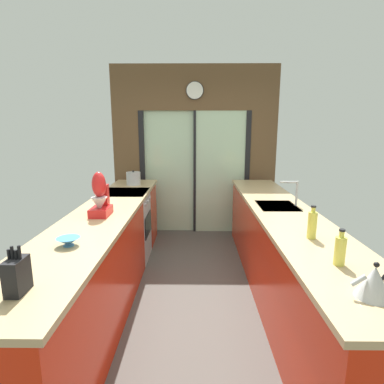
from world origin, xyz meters
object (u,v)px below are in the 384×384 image
(mixing_bowl, at_px, (68,241))
(knife_block, at_px, (17,275))
(soap_bottle_near, at_px, (340,250))
(soap_bottle_far, at_px, (312,224))
(kettle, at_px, (375,282))
(stock_pot, at_px, (133,178))
(oven_range, at_px, (126,226))
(stand_mixer, at_px, (100,199))

(mixing_bowl, distance_m, knife_block, 0.64)
(soap_bottle_near, xyz_separation_m, soap_bottle_far, (-0.00, 0.46, 0.01))
(mixing_bowl, distance_m, soap_bottle_far, 1.79)
(kettle, bearing_deg, mixing_bowl, 159.72)
(mixing_bowl, xyz_separation_m, knife_block, (0.00, -0.63, 0.06))
(soap_bottle_far, bearing_deg, stock_pot, 128.96)
(mixing_bowl, height_order, soap_bottle_near, soap_bottle_near)
(mixing_bowl, height_order, knife_block, knife_block)
(soap_bottle_near, bearing_deg, soap_bottle_far, 90.00)
(oven_range, xyz_separation_m, soap_bottle_near, (1.80, -2.15, 0.56))
(soap_bottle_near, relative_size, soap_bottle_far, 0.89)
(kettle, xyz_separation_m, soap_bottle_far, (-0.00, 0.83, 0.03))
(mixing_bowl, xyz_separation_m, kettle, (1.78, -0.66, 0.05))
(mixing_bowl, relative_size, knife_block, 0.64)
(kettle, bearing_deg, knife_block, 179.23)
(stock_pot, bearing_deg, stand_mixer, -90.00)
(mixing_bowl, relative_size, soap_bottle_far, 0.64)
(stand_mixer, bearing_deg, oven_range, 90.97)
(mixing_bowl, height_order, stand_mixer, stand_mixer)
(knife_block, xyz_separation_m, soap_bottle_near, (1.78, 0.35, -0.00))
(kettle, relative_size, soap_bottle_near, 1.10)
(stand_mixer, relative_size, soap_bottle_far, 1.65)
(oven_range, relative_size, stand_mixer, 2.19)
(knife_block, bearing_deg, soap_bottle_far, 24.39)
(knife_block, height_order, stock_pot, knife_block)
(knife_block, xyz_separation_m, stock_pot, (-0.00, 3.01, -0.00))
(oven_range, relative_size, knife_block, 3.61)
(stock_pot, bearing_deg, knife_block, -90.00)
(mixing_bowl, bearing_deg, knife_block, -90.00)
(stock_pot, xyz_separation_m, kettle, (1.78, -3.03, -0.01))
(soap_bottle_near, bearing_deg, stock_pot, 123.76)
(stand_mixer, relative_size, stock_pot, 1.98)
(knife_block, bearing_deg, stock_pot, 90.00)
(soap_bottle_near, bearing_deg, kettle, -89.73)
(oven_range, distance_m, stock_pot, 0.76)
(stand_mixer, height_order, stock_pot, stand_mixer)
(mixing_bowl, distance_m, stand_mixer, 0.79)
(oven_range, relative_size, stock_pot, 4.35)
(soap_bottle_far, bearing_deg, kettle, -89.88)
(soap_bottle_near, bearing_deg, knife_block, -169.02)
(oven_range, relative_size, mixing_bowl, 5.61)
(oven_range, distance_m, kettle, 3.15)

